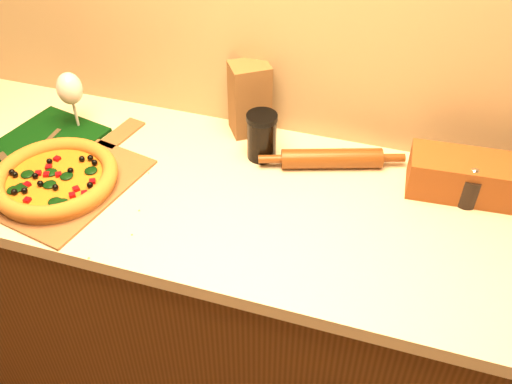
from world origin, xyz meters
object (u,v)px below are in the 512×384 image
at_px(pizza_peel, 65,178).
at_px(pepper_grinder, 469,189).
at_px(wine_glass, 70,90).
at_px(pizza, 55,178).
at_px(dark_jar, 262,136).
at_px(cutting_board, 36,147).
at_px(rolling_pin, 332,158).

height_order(pizza_peel, pepper_grinder, pepper_grinder).
xyz_separation_m(pepper_grinder, wine_glass, (-1.16, -0.00, 0.09)).
distance_m(pepper_grinder, wine_glass, 1.16).
relative_size(pepper_grinder, wine_glass, 0.61).
bearing_deg(pizza_peel, pizza, -83.63).
height_order(pizza, dark_jar, dark_jar).
distance_m(pizza_peel, pizza, 0.04).
distance_m(pizza_peel, cutting_board, 0.18).
distance_m(pizza, rolling_pin, 0.76).
xyz_separation_m(pizza, pepper_grinder, (1.07, 0.27, 0.02)).
distance_m(pepper_grinder, rolling_pin, 0.37).
xyz_separation_m(pizza, wine_glass, (-0.09, 0.27, 0.10)).
bearing_deg(pizza, cutting_board, 139.35).
distance_m(pepper_grinder, dark_jar, 0.58).
relative_size(pizza_peel, rolling_pin, 1.42).
height_order(pizza, rolling_pin, same).
height_order(pizza, cutting_board, pizza).
height_order(pepper_grinder, wine_glass, wine_glass).
xyz_separation_m(pepper_grinder, dark_jar, (-0.57, 0.03, 0.02)).
bearing_deg(rolling_pin, pepper_grinder, -6.97).
height_order(rolling_pin, wine_glass, wine_glass).
height_order(pizza_peel, pizza, pizza).
bearing_deg(pizza_peel, rolling_pin, 33.32).
height_order(pepper_grinder, dark_jar, dark_jar).
bearing_deg(rolling_pin, wine_glass, -176.65).
distance_m(pizza_peel, rolling_pin, 0.75).
distance_m(cutting_board, dark_jar, 0.67).
distance_m(pizza, pepper_grinder, 1.10).
bearing_deg(dark_jar, wine_glass, -176.76).
height_order(pizza_peel, cutting_board, cutting_board).
bearing_deg(dark_jar, pepper_grinder, -3.23).
xyz_separation_m(cutting_board, rolling_pin, (0.85, 0.18, 0.02)).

